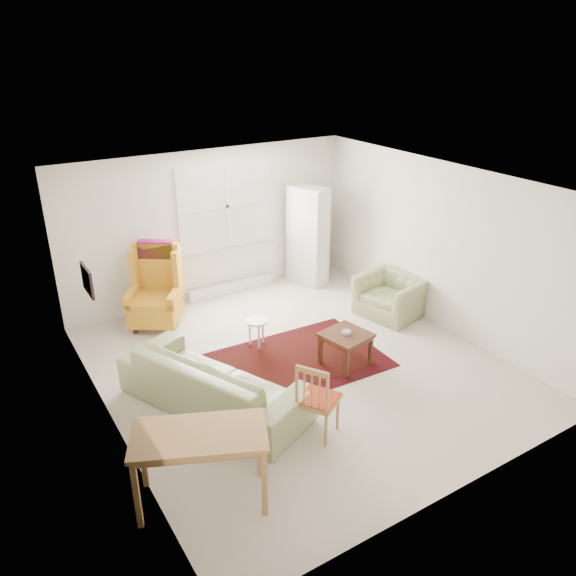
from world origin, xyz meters
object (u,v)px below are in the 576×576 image
stool (257,333)px  desk_chair (319,398)px  armchair (391,292)px  cabinet (308,236)px  coffee_table (346,349)px  wingback_chair (153,288)px  desk (202,467)px  sofa (213,372)px

stool → desk_chair: 2.13m
armchair → cabinet: cabinet is taller
stool → armchair: bearing=-5.5°
stool → desk_chair: (-0.37, -2.08, 0.26)m
stool → coffee_table: bearing=-53.5°
wingback_chair → stool: bearing=-18.9°
armchair → desk: size_ratio=0.79×
wingback_chair → desk: (-0.86, -3.69, -0.24)m
sofa → coffee_table: size_ratio=4.13×
sofa → cabinet: cabinet is taller
sofa → coffee_table: bearing=-115.8°
sofa → cabinet: 3.99m
coffee_table → cabinet: 2.93m
desk_chair → wingback_chair: bearing=-20.6°
sofa → coffee_table: sofa is taller
wingback_chair → desk_chair: (0.65, -3.45, -0.17)m
stool → desk: size_ratio=0.34×
coffee_table → cabinet: (1.12, 2.62, 0.65)m
armchair → desk_chair: (-2.69, -1.86, 0.09)m
sofa → stool: (1.13, 0.99, -0.27)m
stool → wingback_chair: bearing=126.7°
sofa → desk: sofa is taller
sofa → desk_chair: sofa is taller
desk_chair → desk: bearing=67.8°
wingback_chair → desk_chair: 3.51m
stool → cabinet: 2.56m
desk → armchair: bearing=26.5°
armchair → stool: (-2.32, 0.22, -0.17)m
coffee_table → cabinet: bearing=66.8°
armchair → cabinet: size_ratio=0.56×
coffee_table → desk: desk is taller
armchair → desk_chair: size_ratio=1.04×
sofa → stool: 1.53m
coffee_table → sofa: bearing=178.0°
desk → desk_chair: (1.51, 0.24, 0.08)m
cabinet → desk_chair: size_ratio=1.86×
armchair → cabinet: 1.90m
cabinet → desk: (-3.78, -3.88, -0.49)m
armchair → desk: (-4.20, -2.10, 0.01)m
coffee_table → desk: 2.95m
wingback_chair → stool: 1.76m
desk → desk_chair: 1.53m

